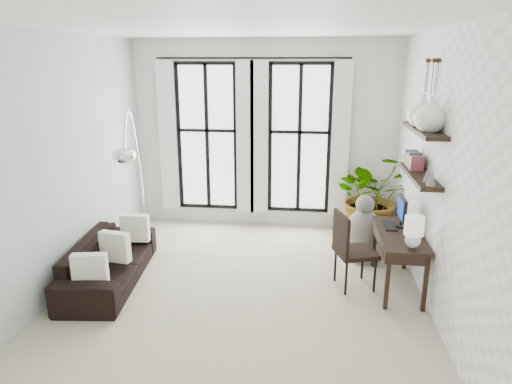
% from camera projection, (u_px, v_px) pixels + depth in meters
% --- Properties ---
extents(floor, '(5.00, 5.00, 0.00)m').
position_uv_depth(floor, '(244.00, 289.00, 5.89)').
color(floor, '#BDAD96').
rests_on(floor, ground).
extents(ceiling, '(5.00, 5.00, 0.00)m').
position_uv_depth(ceiling, '(242.00, 26.00, 5.01)').
color(ceiling, white).
rests_on(ceiling, wall_back).
extents(wall_left, '(0.00, 5.00, 5.00)m').
position_uv_depth(wall_left, '(66.00, 163.00, 5.71)').
color(wall_left, '#AABDB7').
rests_on(wall_left, floor).
extents(wall_right, '(0.00, 5.00, 5.00)m').
position_uv_depth(wall_right, '(438.00, 174.00, 5.19)').
color(wall_right, white).
rests_on(wall_right, floor).
extents(wall_back, '(4.50, 0.00, 4.50)m').
position_uv_depth(wall_back, '(265.00, 136.00, 7.83)').
color(wall_back, white).
rests_on(wall_back, floor).
extents(windows, '(3.26, 0.13, 2.65)m').
position_uv_depth(windows, '(253.00, 138.00, 7.80)').
color(windows, white).
rests_on(windows, wall_back).
extents(wall_shelves, '(0.25, 1.30, 0.60)m').
position_uv_depth(wall_shelves, '(420.00, 157.00, 5.48)').
color(wall_shelves, black).
rests_on(wall_shelves, wall_right).
extents(sofa, '(0.97, 2.06, 0.58)m').
position_uv_depth(sofa, '(109.00, 261.00, 6.02)').
color(sofa, black).
rests_on(sofa, floor).
extents(throw_pillows, '(0.40, 1.52, 0.40)m').
position_uv_depth(throw_pillows, '(115.00, 247.00, 5.95)').
color(throw_pillows, white).
rests_on(throw_pillows, sofa).
extents(plant, '(1.63, 1.53, 1.45)m').
position_uv_depth(plant, '(372.00, 196.00, 7.41)').
color(plant, '#2D7228').
rests_on(plant, floor).
extents(desk, '(0.54, 1.27, 1.14)m').
position_uv_depth(desk, '(400.00, 238.00, 5.70)').
color(desk, black).
rests_on(desk, floor).
extents(desk_chair, '(0.60, 0.60, 1.01)m').
position_uv_depth(desk_chair, '(349.00, 246.00, 5.79)').
color(desk_chair, black).
rests_on(desk_chair, floor).
extents(arc_lamp, '(0.71, 1.85, 2.21)m').
position_uv_depth(arc_lamp, '(132.00, 143.00, 6.39)').
color(arc_lamp, silver).
rests_on(arc_lamp, floor).
extents(buddha, '(0.54, 0.54, 0.97)m').
position_uv_depth(buddha, '(363.00, 232.00, 6.71)').
color(buddha, gray).
rests_on(buddha, floor).
extents(vase_a, '(0.37, 0.37, 0.38)m').
position_uv_depth(vase_a, '(431.00, 114.00, 5.06)').
color(vase_a, white).
rests_on(vase_a, shelf_upper).
extents(vase_b, '(0.37, 0.37, 0.38)m').
position_uv_depth(vase_b, '(423.00, 110.00, 5.44)').
color(vase_b, white).
rests_on(vase_b, shelf_upper).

